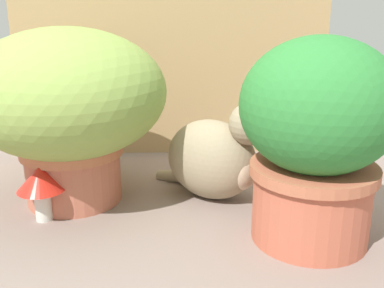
# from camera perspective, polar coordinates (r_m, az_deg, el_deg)

# --- Properties ---
(ground_plane) EXTENTS (6.00, 6.00, 0.00)m
(ground_plane) POSITION_cam_1_polar(r_m,az_deg,el_deg) (1.13, -7.45, -10.03)
(ground_plane) COLOR gray
(cardboard_backdrop) EXTENTS (1.07, 0.03, 1.00)m
(cardboard_backdrop) POSITION_cam_1_polar(r_m,az_deg,el_deg) (1.58, -2.67, 16.60)
(cardboard_backdrop) COLOR tan
(cardboard_backdrop) RESTS_ON ground
(grass_planter) EXTENTS (0.51, 0.51, 0.46)m
(grass_planter) POSITION_cam_1_polar(r_m,az_deg,el_deg) (1.22, -15.33, 5.10)
(grass_planter) COLOR #B7654E
(grass_planter) RESTS_ON ground
(leafy_planter) EXTENTS (0.34, 0.34, 0.46)m
(leafy_planter) POSITION_cam_1_polar(r_m,az_deg,el_deg) (1.01, 15.40, 1.23)
(leafy_planter) COLOR #BC5D45
(leafy_planter) RESTS_ON ground
(cat) EXTENTS (0.33, 0.31, 0.32)m
(cat) POSITION_cam_1_polar(r_m,az_deg,el_deg) (1.23, 3.17, -1.55)
(cat) COLOR gray
(cat) RESTS_ON ground
(mushroom_ornament_red) EXTENTS (0.12, 0.12, 0.14)m
(mushroom_ornament_red) POSITION_cam_1_polar(r_m,az_deg,el_deg) (1.17, -18.47, -4.54)
(mushroom_ornament_red) COLOR silver
(mushroom_ornament_red) RESTS_ON ground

